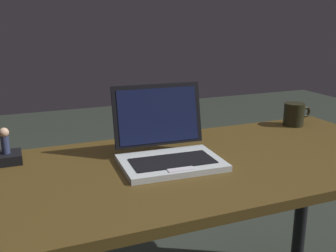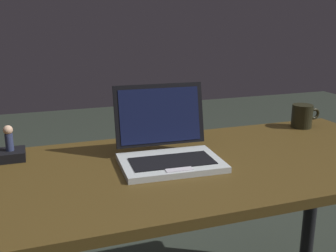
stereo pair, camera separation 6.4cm
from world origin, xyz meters
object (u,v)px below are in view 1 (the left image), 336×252
figurine_stand (7,158)px  coffee_mug (294,114)px  laptop_front (167,147)px  figurine (5,139)px

figurine_stand → coffee_mug: size_ratio=0.70×
laptop_front → figurine: (-0.47, 0.18, 0.03)m
figurine → coffee_mug: figurine is taller
laptop_front → coffee_mug: size_ratio=2.49×
figurine_stand → figurine: figurine is taller
figurine → coffee_mug: size_ratio=0.65×
figurine → coffee_mug: bearing=0.8°
laptop_front → coffee_mug: (0.66, 0.20, 0.00)m
laptop_front → figurine_stand: size_ratio=3.55×
figurine → coffee_mug: (1.12, 0.02, -0.03)m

